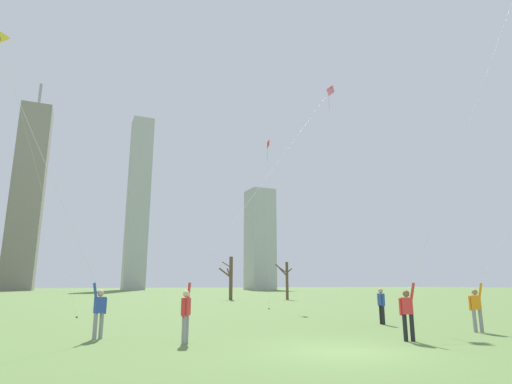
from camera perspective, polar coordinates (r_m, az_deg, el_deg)
name	(u,v)px	position (r m, az deg, el deg)	size (l,w,h in m)	color
ground_plane	(343,351)	(12.51, 11.91, -20.70)	(400.00, 400.00, 0.00)	#5B7A3D
kite_flyer_midfield_center_blue	(441,213)	(15.63, 24.20, -2.66)	(7.26, 4.15, 19.01)	black
kite_flyer_far_back_pink	(218,263)	(15.31, -5.22, -9.66)	(13.14, 9.93, 15.89)	gray
kite_flyer_midfield_left_white	(70,239)	(15.28, -24.26, -5.96)	(9.89, 3.99, 20.50)	gray
bystander_strolling_midfield	(381,304)	(20.78, 16.90, -14.58)	(0.27, 0.50, 1.62)	black
distant_kite_drifting_left_yellow	(8,64)	(27.12, -31.02, 14.84)	(5.68, 1.90, 15.39)	yellow
distant_kite_low_near_trees_red	(268,156)	(39.02, 1.71, 4.94)	(3.04, 5.99, 15.49)	red
bare_tree_far_right_edge	(230,277)	(50.54, -3.56, -11.60)	(2.00, 1.75, 5.04)	brown
bare_tree_left_of_center	(286,279)	(50.59, 4.20, -11.83)	(1.18, 2.55, 4.41)	brown
skyline_wide_slab	(28,195)	(137.36, -28.96, -0.36)	(8.26, 9.42, 62.26)	gray
skyline_mid_tower_left	(260,239)	(135.57, 0.55, -6.48)	(7.93, 8.64, 32.36)	#B2B2B7
skyline_slender_spire	(138,202)	(140.58, -15.95, -1.27)	(6.68, 7.28, 56.31)	#B2B2B7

